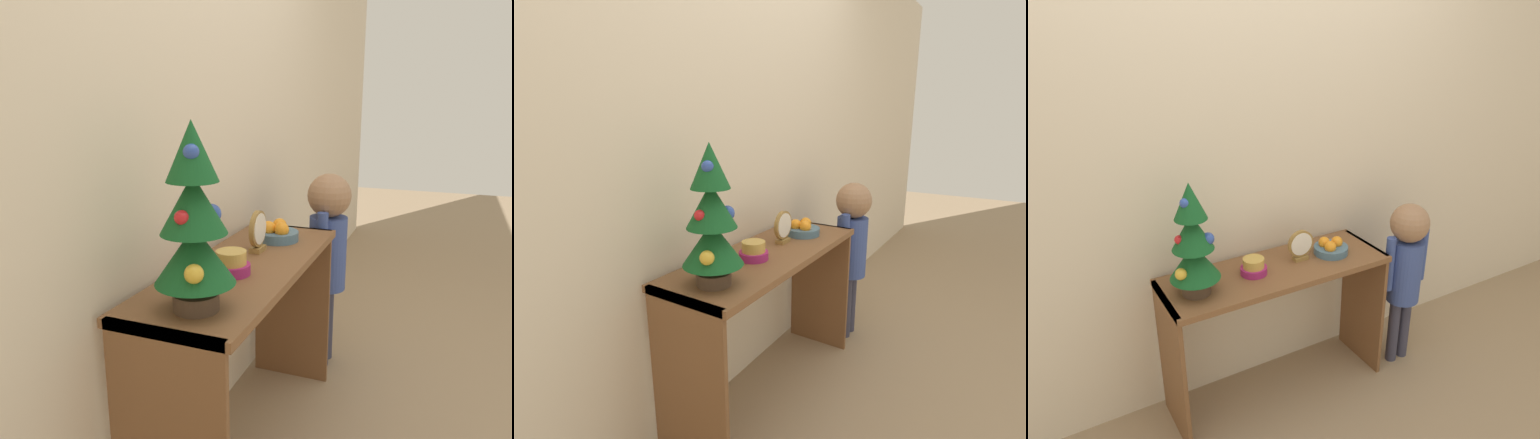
# 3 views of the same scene
# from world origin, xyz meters

# --- Properties ---
(ground_plane) EXTENTS (12.00, 12.00, 0.00)m
(ground_plane) POSITION_xyz_m (0.00, 0.00, 0.00)
(ground_plane) COLOR #997F60
(back_wall) EXTENTS (7.00, 0.05, 2.50)m
(back_wall) POSITION_xyz_m (0.00, 0.44, 1.25)
(back_wall) COLOR beige
(back_wall) RESTS_ON ground_plane
(console_table) EXTENTS (1.13, 0.39, 0.75)m
(console_table) POSITION_xyz_m (0.00, 0.20, 0.57)
(console_table) COLOR brown
(console_table) RESTS_ON ground_plane
(mini_tree) EXTENTS (0.22, 0.22, 0.52)m
(mini_tree) POSITION_xyz_m (-0.42, 0.17, 0.99)
(mini_tree) COLOR #4C3828
(mini_tree) RESTS_ON console_table
(fruit_bowl) EXTENTS (0.18, 0.18, 0.08)m
(fruit_bowl) POSITION_xyz_m (0.32, 0.19, 0.78)
(fruit_bowl) COLOR #476B84
(fruit_bowl) RESTS_ON console_table
(singing_bowl) EXTENTS (0.13, 0.13, 0.08)m
(singing_bowl) POSITION_xyz_m (-0.12, 0.20, 0.78)
(singing_bowl) COLOR #9E2366
(singing_bowl) RESTS_ON console_table
(desk_clock) EXTENTS (0.14, 0.04, 0.16)m
(desk_clock) POSITION_xyz_m (0.15, 0.21, 0.83)
(desk_clock) COLOR olive
(desk_clock) RESTS_ON console_table
(child_figure) EXTENTS (0.29, 0.21, 0.97)m
(child_figure) POSITION_xyz_m (0.74, 0.07, 0.64)
(child_figure) COLOR #38384C
(child_figure) RESTS_ON ground_plane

